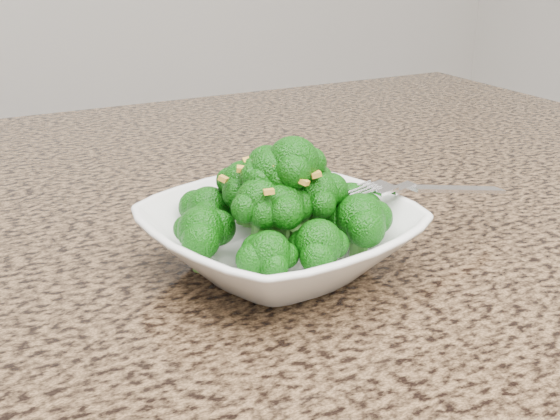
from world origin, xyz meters
TOP-DOWN VIEW (x-y plane):
  - granite_counter at (0.00, 0.30)m, footprint 1.64×1.04m
  - bowl at (0.14, 0.19)m, footprint 0.25×0.25m
  - broccoli_pile at (0.14, 0.19)m, footprint 0.18×0.18m
  - garlic_topping at (0.14, 0.19)m, footprint 0.11×0.11m
  - fork at (0.25, 0.17)m, footprint 0.19×0.05m

SIDE VIEW (x-z plane):
  - granite_counter at x=0.00m, z-range 0.87..0.90m
  - bowl at x=0.14m, z-range 0.90..0.95m
  - fork at x=0.25m, z-range 0.95..0.96m
  - broccoli_pile at x=0.14m, z-range 0.95..1.02m
  - garlic_topping at x=0.14m, z-range 1.02..1.03m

